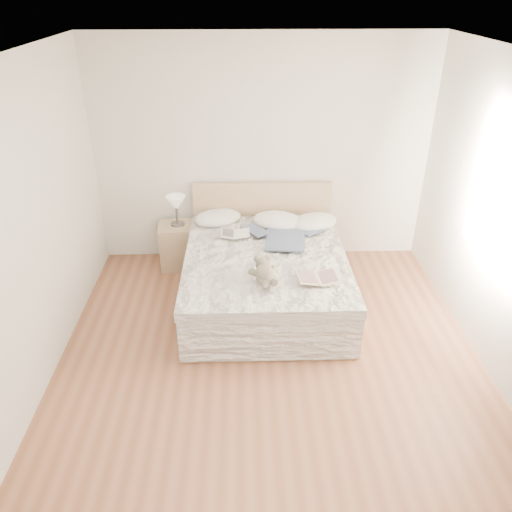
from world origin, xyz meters
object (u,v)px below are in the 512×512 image
Objects in this scene: nightstand at (179,245)px; teddy_bear at (265,279)px; bed at (265,274)px; table_lamp at (176,205)px; photo_book at (235,234)px; childrens_book at (317,278)px.

teddy_bear reaches higher than nightstand.
bed reaches higher than table_lamp.
bed is 0.59m from photo_book.
childrens_book reaches higher than nightstand.
bed is at bearing -36.99° from table_lamp.
childrens_book is (0.81, -0.97, 0.00)m from photo_book.
nightstand is 2.07m from childrens_book.
nightstand is at bearing 111.43° from teddy_bear.
nightstand is 1.78m from teddy_bear.
teddy_bear is at bearing -55.20° from table_lamp.
photo_book is at bearing 124.07° from childrens_book.
table_lamp is 1.75m from teddy_bear.
photo_book is 1.06m from teddy_bear.
teddy_bear is at bearing -179.92° from childrens_book.
photo_book and childrens_book have the same top height.
teddy_bear reaches higher than childrens_book.
photo_book is at bearing -30.37° from table_lamp.
bed is 1.39m from table_lamp.
childrens_book is at bearing -49.53° from photo_book.
bed is 6.25× the size of teddy_bear.
teddy_bear is at bearing -54.73° from nightstand.
teddy_bear is (-0.03, -0.66, 0.34)m from bed.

